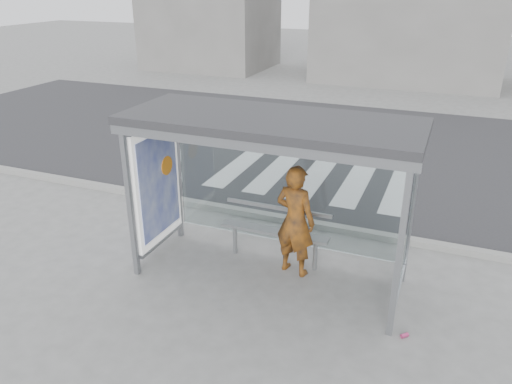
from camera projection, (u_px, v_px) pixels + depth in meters
ground at (268, 277)px, 7.99m from camera, size 80.00×80.00×0.00m
road at (356, 149)px, 13.95m from camera, size 30.00×10.00×0.01m
curb at (304, 222)px, 9.63m from camera, size 30.00×0.18×0.12m
crosswalk at (315, 177)px, 11.99m from camera, size 4.55×3.00×0.00m
bus_shelter at (248, 156)px, 7.39m from camera, size 4.25×1.65×2.62m
building_left at (210, 7)px, 25.56m from camera, size 6.00×5.00×6.00m
building_center at (410, 24)px, 22.33m from camera, size 8.00×5.00×5.00m
person at (295, 221)px, 7.78m from camera, size 0.75×0.57×1.84m
bench at (275, 231)px, 8.24m from camera, size 1.83×0.30×0.95m
soda_can at (405, 335)px, 6.64m from camera, size 0.12×0.12×0.06m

